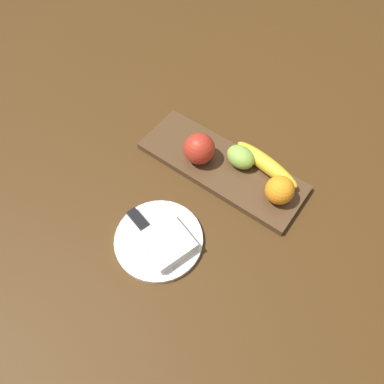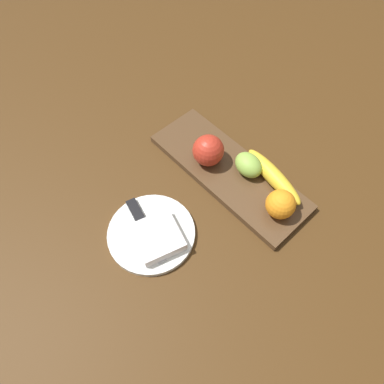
{
  "view_description": "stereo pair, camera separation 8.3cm",
  "coord_description": "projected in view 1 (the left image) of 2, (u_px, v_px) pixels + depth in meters",
  "views": [
    {
      "loc": [
        0.28,
        -0.46,
        0.75
      ],
      "look_at": [
        0.02,
        -0.11,
        0.05
      ],
      "focal_mm": 32.52,
      "sensor_mm": 36.0,
      "label": 1
    },
    {
      "loc": [
        0.34,
        -0.4,
        0.75
      ],
      "look_at": [
        0.02,
        -0.11,
        0.05
      ],
      "focal_mm": 32.52,
      "sensor_mm": 36.0,
      "label": 2
    }
  ],
  "objects": [
    {
      "name": "folded_napkin",
      "position": [
        167.0,
        242.0,
        0.79
      ],
      "size": [
        0.13,
        0.13,
        0.03
      ],
      "primitive_type": "cube",
      "rotation": [
        0.0,
        0.0,
        -0.29
      ],
      "color": "white",
      "rests_on": "dinner_plate"
    },
    {
      "name": "fruit_tray",
      "position": [
        221.0,
        166.0,
        0.92
      ],
      "size": [
        0.45,
        0.16,
        0.02
      ],
      "primitive_type": "cube",
      "color": "#523922",
      "rests_on": "ground_plane"
    },
    {
      "name": "ground_plane",
      "position": [
        209.0,
        171.0,
        0.92
      ],
      "size": [
        2.4,
        2.4,
        0.0
      ],
      "primitive_type": "plane",
      "color": "#482D12"
    },
    {
      "name": "orange_near_apple",
      "position": [
        280.0,
        190.0,
        0.83
      ],
      "size": [
        0.07,
        0.07,
        0.07
      ],
      "primitive_type": "sphere",
      "color": "orange",
      "rests_on": "fruit_tray"
    },
    {
      "name": "knife",
      "position": [
        145.0,
        228.0,
        0.81
      ],
      "size": [
        0.18,
        0.06,
        0.01
      ],
      "rotation": [
        0.0,
        0.0,
        -0.24
      ],
      "color": "silver",
      "rests_on": "dinner_plate"
    },
    {
      "name": "apple",
      "position": [
        199.0,
        149.0,
        0.89
      ],
      "size": [
        0.08,
        0.08,
        0.08
      ],
      "primitive_type": "sphere",
      "color": "red",
      "rests_on": "fruit_tray"
    },
    {
      "name": "grape_bunch",
      "position": [
        241.0,
        157.0,
        0.89
      ],
      "size": [
        0.08,
        0.07,
        0.05
      ],
      "primitive_type": "ellipsoid",
      "rotation": [
        0.0,
        0.0,
        3.02
      ],
      "color": "#90BE4A",
      "rests_on": "fruit_tray"
    },
    {
      "name": "banana",
      "position": [
        266.0,
        164.0,
        0.89
      ],
      "size": [
        0.2,
        0.07,
        0.04
      ],
      "primitive_type": "ellipsoid",
      "rotation": [
        0.0,
        0.0,
        2.97
      ],
      "color": "yellow",
      "rests_on": "fruit_tray"
    },
    {
      "name": "dinner_plate",
      "position": [
        159.0,
        240.0,
        0.81
      ],
      "size": [
        0.21,
        0.21,
        0.01
      ],
      "primitive_type": "cylinder",
      "color": "white",
      "rests_on": "ground_plane"
    }
  ]
}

